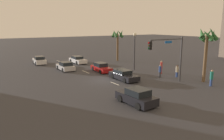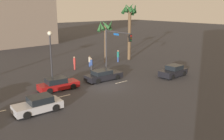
{
  "view_description": "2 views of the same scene",
  "coord_description": "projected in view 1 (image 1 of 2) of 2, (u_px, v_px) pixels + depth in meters",
  "views": [
    {
      "loc": [
        23.89,
        -14.13,
        6.92
      ],
      "look_at": [
        1.55,
        0.01,
        1.58
      ],
      "focal_mm": 35.34,
      "sensor_mm": 36.0,
      "label": 1
    },
    {
      "loc": [
        -16.26,
        -21.41,
        8.7
      ],
      "look_at": [
        1.18,
        0.49,
        1.57
      ],
      "focal_mm": 39.67,
      "sensor_mm": 36.0,
      "label": 2
    }
  ],
  "objects": [
    {
      "name": "ground_plane",
      "position": [
        106.0,
        80.0,
        28.57
      ],
      "size": [
        220.0,
        220.0,
        0.0
      ],
      "primitive_type": "plane",
      "color": "#333338"
    },
    {
      "name": "lane_stripe_0",
      "position": [
        59.0,
        61.0,
        43.48
      ],
      "size": [
        2.4,
        0.14,
        0.01
      ],
      "primitive_type": "cube",
      "color": "silver",
      "rests_on": "ground_plane"
    },
    {
      "name": "lane_stripe_1",
      "position": [
        70.0,
        66.0,
        38.55
      ],
      "size": [
        2.07,
        0.14,
        0.01
      ],
      "primitive_type": "cube",
      "color": "silver",
      "rests_on": "ground_plane"
    },
    {
      "name": "lane_stripe_2",
      "position": [
        86.0,
        72.0,
        33.48
      ],
      "size": [
        2.42,
        0.14,
        0.01
      ],
      "primitive_type": "cube",
      "color": "silver",
      "rests_on": "ground_plane"
    },
    {
      "name": "lane_stripe_3",
      "position": [
        115.0,
        84.0,
        26.73
      ],
      "size": [
        1.83,
        0.14,
        0.01
      ],
      "primitive_type": "cube",
      "color": "silver",
      "rests_on": "ground_plane"
    },
    {
      "name": "car_0",
      "position": [
        66.0,
        66.0,
        34.74
      ],
      "size": [
        4.05,
        1.98,
        1.35
      ],
      "color": "#B7B7BC",
      "rests_on": "ground_plane"
    },
    {
      "name": "car_1",
      "position": [
        78.0,
        60.0,
        41.37
      ],
      "size": [
        4.52,
        1.9,
        1.29
      ],
      "color": "silver",
      "rests_on": "ground_plane"
    },
    {
      "name": "car_2",
      "position": [
        136.0,
        97.0,
        19.7
      ],
      "size": [
        4.07,
        2.05,
        1.46
      ],
      "color": "black",
      "rests_on": "ground_plane"
    },
    {
      "name": "car_3",
      "position": [
        123.0,
        75.0,
        28.64
      ],
      "size": [
        4.71,
        1.98,
        1.28
      ],
      "color": "black",
      "rests_on": "ground_plane"
    },
    {
      "name": "car_4",
      "position": [
        39.0,
        60.0,
        40.37
      ],
      "size": [
        4.1,
        2.08,
        1.44
      ],
      "color": "silver",
      "rests_on": "ground_plane"
    },
    {
      "name": "car_5",
      "position": [
        101.0,
        68.0,
        33.68
      ],
      "size": [
        4.41,
        1.95,
        1.35
      ],
      "color": "maroon",
      "rests_on": "ground_plane"
    },
    {
      "name": "traffic_signal",
      "position": [
        170.0,
        52.0,
        26.02
      ],
      "size": [
        0.32,
        5.56,
        5.61
      ],
      "color": "#38383D",
      "rests_on": "ground_plane"
    },
    {
      "name": "streetlamp",
      "position": [
        135.0,
        44.0,
        34.23
      ],
      "size": [
        0.56,
        0.56,
        5.85
      ],
      "color": "#2D2D33",
      "rests_on": "ground_plane"
    },
    {
      "name": "pedestrian_0",
      "position": [
        212.0,
        77.0,
        25.47
      ],
      "size": [
        0.43,
        0.43,
        1.94
      ],
      "color": "#2D478C",
      "rests_on": "ground_plane"
    },
    {
      "name": "pedestrian_1",
      "position": [
        177.0,
        71.0,
        30.05
      ],
      "size": [
        0.52,
        0.52,
        1.65
      ],
      "color": "#2D478C",
      "rests_on": "ground_plane"
    },
    {
      "name": "pedestrian_2",
      "position": [
        160.0,
        71.0,
        29.86
      ],
      "size": [
        0.49,
        0.49,
        1.74
      ],
      "color": "#333338",
      "rests_on": "ground_plane"
    },
    {
      "name": "pedestrian_3",
      "position": [
        161.0,
        67.0,
        32.19
      ],
      "size": [
        0.43,
        0.43,
        1.9
      ],
      "color": "#BF3833",
      "rests_on": "ground_plane"
    },
    {
      "name": "palm_tree_0",
      "position": [
        207.0,
        40.0,
        26.64
      ],
      "size": [
        2.55,
        2.63,
        6.83
      ],
      "color": "brown",
      "rests_on": "ground_plane"
    },
    {
      "name": "palm_tree_1",
      "position": [
        118.0,
        37.0,
        43.3
      ],
      "size": [
        2.48,
        2.55,
        6.22
      ],
      "color": "brown",
      "rests_on": "ground_plane"
    }
  ]
}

